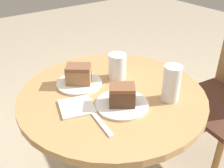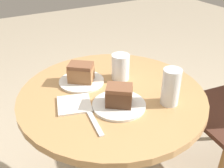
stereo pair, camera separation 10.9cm
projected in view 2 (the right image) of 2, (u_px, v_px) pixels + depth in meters
The scene contains 9 objects.
table at pixel (112, 124), 1.20m from camera, with size 0.79×0.79×0.72m.
plate_near at pixel (119, 105), 1.02m from camera, with size 0.21×0.21×0.01m.
plate_far at pixel (82, 81), 1.18m from camera, with size 0.20×0.20×0.01m.
cake_slice_near at pixel (119, 95), 1.00m from camera, with size 0.12×0.12×0.08m.
cake_slice_far at pixel (81, 72), 1.16m from camera, with size 0.13×0.13×0.08m.
glass_lemonade at pixel (120, 68), 1.19m from camera, with size 0.08×0.08×0.12m.
glass_water at pixel (171, 89), 1.01m from camera, with size 0.07×0.07×0.15m.
napkin_stack at pixel (74, 104), 1.03m from camera, with size 0.16×0.16×0.01m.
fork at pixel (93, 120), 0.94m from camera, with size 0.18×0.04×0.00m.
Camera 2 is at (0.82, -0.46, 1.32)m, focal length 42.00 mm.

